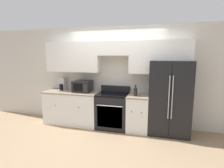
% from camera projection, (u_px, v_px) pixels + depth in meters
% --- Properties ---
extents(ground_plane, '(12.00, 12.00, 0.00)m').
position_uv_depth(ground_plane, '(109.00, 132.00, 4.28)').
color(ground_plane, '#937A5B').
extents(wall_back, '(8.00, 0.39, 2.60)m').
position_uv_depth(wall_back, '(115.00, 68.00, 4.59)').
color(wall_back, beige).
rests_on(wall_back, ground_plane).
extents(lower_cabinets_left, '(1.51, 0.64, 0.89)m').
position_uv_depth(lower_cabinets_left, '(73.00, 107.00, 4.79)').
color(lower_cabinets_left, white).
rests_on(lower_cabinets_left, ground_plane).
extents(lower_cabinets_right, '(0.54, 0.64, 0.89)m').
position_uv_depth(lower_cabinets_right, '(138.00, 113.00, 4.33)').
color(lower_cabinets_right, white).
rests_on(lower_cabinets_right, ground_plane).
extents(oven_range, '(0.79, 0.65, 1.05)m').
position_uv_depth(oven_range, '(113.00, 110.00, 4.50)').
color(oven_range, black).
rests_on(oven_range, ground_plane).
extents(refrigerator, '(0.93, 0.73, 1.73)m').
position_uv_depth(refrigerator, '(169.00, 98.00, 4.12)').
color(refrigerator, black).
rests_on(refrigerator, ground_plane).
extents(microwave, '(0.46, 0.40, 0.30)m').
position_uv_depth(microwave, '(83.00, 86.00, 4.66)').
color(microwave, black).
rests_on(microwave, lower_cabinets_left).
extents(bottle, '(0.09, 0.09, 0.27)m').
position_uv_depth(bottle, '(135.00, 92.00, 4.16)').
color(bottle, black).
rests_on(bottle, lower_cabinets_right).
extents(electric_kettle, '(0.15, 0.22, 0.34)m').
position_uv_depth(electric_kettle, '(63.00, 84.00, 4.94)').
color(electric_kettle, '#B7B7BC').
rests_on(electric_kettle, lower_cabinets_left).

